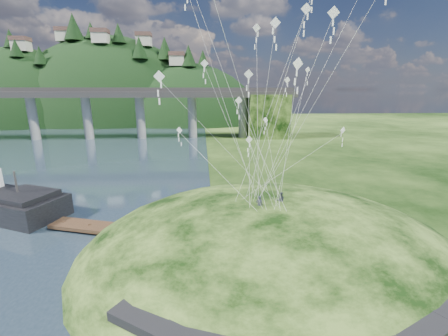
{
  "coord_description": "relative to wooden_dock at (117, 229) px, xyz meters",
  "views": [
    {
      "loc": [
        1.94,
        -22.23,
        14.44
      ],
      "look_at": [
        4.0,
        6.0,
        7.0
      ],
      "focal_mm": 24.0,
      "sensor_mm": 36.0,
      "label": 1
    }
  ],
  "objects": [
    {
      "name": "ground",
      "position": [
        7.06,
        -6.72,
        -0.47
      ],
      "size": [
        320.0,
        320.0,
        0.0
      ],
      "primitive_type": "plane",
      "color": "black",
      "rests_on": "ground"
    },
    {
      "name": "grass_hill",
      "position": [
        15.06,
        -4.72,
        -1.97
      ],
      "size": [
        36.0,
        32.0,
        13.0
      ],
      "color": "black",
      "rests_on": "ground"
    },
    {
      "name": "footpath",
      "position": [
        14.52,
        -16.46,
        1.62
      ],
      "size": [
        22.29,
        5.84,
        0.83
      ],
      "color": "black",
      "rests_on": "ground"
    },
    {
      "name": "bridge",
      "position": [
        -19.4,
        63.35,
        9.24
      ],
      "size": [
        160.0,
        11.0,
        15.0
      ],
      "color": "#2D2B2B",
      "rests_on": "ground"
    },
    {
      "name": "far_ridge",
      "position": [
        -36.52,
        115.45,
        -7.9
      ],
      "size": [
        153.0,
        70.0,
        94.5
      ],
      "color": "black",
      "rests_on": "ground"
    },
    {
      "name": "wooden_dock",
      "position": [
        0.0,
        0.0,
        0.0
      ],
      "size": [
        14.84,
        6.61,
        1.06
      ],
      "color": "#372316",
      "rests_on": "ground"
    },
    {
      "name": "kite_flyers",
      "position": [
        15.04,
        -4.96,
        5.31
      ],
      "size": [
        2.78,
        1.47,
        1.63
      ],
      "color": "#292D37",
      "rests_on": "ground"
    },
    {
      "name": "kite_swarm",
      "position": [
        14.25,
        -2.24,
        17.26
      ],
      "size": [
        19.53,
        17.69,
        19.23
      ],
      "color": "white",
      "rests_on": "ground"
    }
  ]
}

